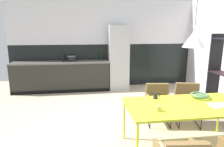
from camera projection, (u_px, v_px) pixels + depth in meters
ground_plane at (125, 135)px, 3.58m from camera, size 8.70×8.70×0.00m
back_wall_splashback_dark at (105, 65)px, 6.61m from camera, size 6.01×0.12×1.40m
back_wall_panel_upper at (105, 22)px, 6.31m from camera, size 6.01×0.12×1.40m
kitchen_counter at (62, 76)px, 6.13m from camera, size 2.94×0.63×0.91m
refrigerator_column at (118, 58)px, 6.25m from camera, size 0.61×0.60×2.01m
dining_table at (187, 107)px, 3.02m from camera, size 1.84×0.93×0.75m
armchair_head_of_table at (158, 98)px, 3.96m from camera, size 0.54×0.53×0.79m
armchair_by_stool at (188, 99)px, 3.93m from camera, size 0.58×0.57×0.81m
fruit_bowl at (200, 95)px, 3.29m from camera, size 0.30×0.30×0.07m
open_book at (219, 106)px, 2.95m from camera, size 0.28×0.21×0.02m
mug_glass_clear at (158, 108)px, 2.75m from camera, size 0.12×0.08×0.08m
mug_short_terracotta at (156, 96)px, 3.25m from camera, size 0.12×0.07×0.10m
cooking_pot at (72, 58)px, 6.15m from camera, size 0.26×0.26×0.18m
bottle_vinegar_dark at (100, 56)px, 6.39m from camera, size 0.06×0.06×0.29m
bottle_oil_tall at (63, 58)px, 6.08m from camera, size 0.07×0.07×0.25m
pendant_lamp_over_table_near at (194, 39)px, 2.76m from camera, size 0.31×0.31×1.13m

